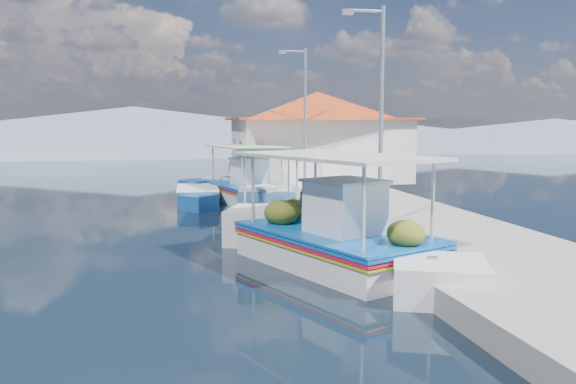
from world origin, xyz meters
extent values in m
plane|color=black|center=(0.00, 0.00, 0.00)|extent=(160.00, 160.00, 0.00)
cube|color=#A6A29B|center=(5.90, 6.00, 0.25)|extent=(5.00, 44.00, 0.50)
cylinder|color=#A5A8AD|center=(3.80, -3.00, 0.65)|extent=(0.20, 0.20, 0.30)
cylinder|color=#A5A8AD|center=(3.80, 2.00, 0.65)|extent=(0.20, 0.20, 0.30)
cylinder|color=#A5A8AD|center=(3.80, 8.00, 0.65)|extent=(0.20, 0.20, 0.30)
cylinder|color=#A5A8AD|center=(3.80, 14.00, 0.65)|extent=(0.20, 0.20, 0.30)
cube|color=white|center=(2.64, -0.27, 0.25)|extent=(4.22, 5.49, 1.08)
cube|color=white|center=(3.92, 2.72, 0.38)|extent=(2.33, 2.33, 1.19)
cube|color=white|center=(1.41, -3.17, 0.25)|extent=(2.27, 2.27, 1.02)
cube|color=#0D55AB|center=(2.64, -0.27, 0.75)|extent=(4.34, 5.66, 0.07)
cube|color=red|center=(2.64, -0.27, 0.66)|extent=(4.34, 5.66, 0.06)
cube|color=gold|center=(2.64, -0.27, 0.58)|extent=(4.34, 5.66, 0.05)
cube|color=#0D55AB|center=(2.64, -0.27, 0.83)|extent=(4.35, 5.62, 0.06)
cube|color=brown|center=(2.64, -0.27, 0.79)|extent=(3.99, 5.33, 0.06)
cube|color=white|center=(2.51, -0.58, 1.41)|extent=(1.84, 1.89, 1.24)
cube|color=silver|center=(2.51, -0.58, 2.06)|extent=(2.00, 2.04, 0.07)
cylinder|color=beige|center=(2.54, 2.02, 1.70)|extent=(0.08, 0.08, 1.81)
cylinder|color=beige|center=(4.37, 1.24, 1.70)|extent=(0.08, 0.08, 1.81)
cylinder|color=beige|center=(0.92, -1.77, 1.70)|extent=(0.08, 0.08, 1.81)
cylinder|color=beige|center=(2.75, -2.56, 1.70)|extent=(0.08, 0.08, 1.81)
cube|color=silver|center=(2.64, -0.27, 2.60)|extent=(4.33, 5.54, 0.08)
ellipsoid|color=#434E14|center=(2.85, 1.37, 1.11)|extent=(0.86, 0.95, 0.65)
ellipsoid|color=#434E14|center=(3.80, 1.58, 1.06)|extent=(0.72, 0.80, 0.54)
ellipsoid|color=#434E14|center=(2.05, -2.23, 1.08)|extent=(0.77, 0.85, 0.58)
sphere|color=orange|center=(3.95, -0.09, 1.64)|extent=(0.45, 0.45, 0.45)
cube|color=white|center=(2.19, 6.28, 0.23)|extent=(2.53, 4.08, 0.98)
cube|color=white|center=(1.87, 8.85, 0.35)|extent=(2.09, 2.09, 1.09)
cube|color=white|center=(2.50, 3.80, 0.23)|extent=(2.03, 2.03, 0.93)
cube|color=#0D55AB|center=(2.19, 6.28, 0.68)|extent=(2.61, 4.20, 0.06)
cube|color=red|center=(2.19, 6.28, 0.60)|extent=(2.61, 4.20, 0.05)
cube|color=gold|center=(2.19, 6.28, 0.53)|extent=(2.61, 4.20, 0.04)
cube|color=#174D8F|center=(2.19, 6.28, 0.76)|extent=(2.62, 4.16, 0.05)
cube|color=brown|center=(2.19, 6.28, 0.72)|extent=(2.36, 3.98, 0.05)
cylinder|color=beige|center=(1.17, 7.78, 1.55)|extent=(0.07, 0.07, 1.66)
cylinder|color=beige|center=(2.81, 7.99, 1.55)|extent=(0.07, 0.07, 1.66)
cylinder|color=beige|center=(1.57, 4.57, 1.55)|extent=(0.07, 0.07, 1.66)
cylinder|color=beige|center=(3.21, 4.78, 1.55)|extent=(0.07, 0.07, 1.66)
cube|color=#0C3D17|center=(2.19, 6.28, 2.38)|extent=(2.64, 4.09, 0.07)
cube|color=#174D8F|center=(0.00, 11.15, 0.20)|extent=(1.74, 3.15, 0.86)
cube|color=#174D8F|center=(-0.07, 13.22, 0.31)|extent=(1.66, 1.66, 0.95)
cube|color=#174D8F|center=(0.08, 9.15, 0.20)|extent=(1.61, 1.61, 0.82)
cube|color=#0D55AB|center=(0.00, 11.15, 0.60)|extent=(1.80, 3.24, 0.05)
cube|color=red|center=(0.00, 11.15, 0.53)|extent=(1.80, 3.24, 0.05)
cube|color=gold|center=(0.00, 11.15, 0.46)|extent=(1.80, 3.24, 0.04)
cube|color=white|center=(0.00, 11.15, 0.66)|extent=(1.81, 3.21, 0.05)
cube|color=brown|center=(0.00, 11.15, 0.63)|extent=(1.61, 3.08, 0.05)
cube|color=white|center=(2.06, 11.24, 0.23)|extent=(3.15, 4.55, 0.97)
cube|color=white|center=(2.77, 13.90, 0.35)|extent=(2.12, 2.12, 1.08)
cube|color=white|center=(1.37, 8.66, 0.23)|extent=(2.06, 2.06, 0.92)
cube|color=#0D55AB|center=(2.06, 11.24, 0.68)|extent=(3.24, 4.68, 0.06)
cube|color=red|center=(2.06, 11.24, 0.59)|extent=(3.24, 4.68, 0.05)
cube|color=gold|center=(2.06, 11.24, 0.52)|extent=(3.24, 4.68, 0.04)
cube|color=#0D55AB|center=(2.06, 11.24, 0.75)|extent=(3.25, 4.65, 0.05)
cube|color=brown|center=(2.06, 11.24, 0.72)|extent=(2.96, 4.42, 0.05)
cube|color=white|center=(1.98, 10.94, 1.28)|extent=(1.49, 1.59, 1.13)
cube|color=silver|center=(1.98, 10.94, 1.87)|extent=(1.62, 1.72, 0.06)
cylinder|color=beige|center=(1.68, 13.14, 1.54)|extent=(0.07, 0.07, 1.64)
cylinder|color=beige|center=(3.34, 12.70, 1.54)|extent=(0.07, 0.07, 1.64)
cylinder|color=beige|center=(0.78, 9.79, 1.54)|extent=(0.07, 0.07, 1.64)
cylinder|color=beige|center=(2.45, 9.34, 1.54)|extent=(0.07, 0.07, 1.64)
cube|color=silver|center=(2.06, 11.24, 2.36)|extent=(3.25, 4.58, 0.07)
cube|color=white|center=(6.20, 15.00, 2.00)|extent=(8.00, 6.00, 3.00)
cube|color=#C5451B|center=(6.20, 15.00, 3.55)|extent=(8.64, 6.48, 0.10)
pyramid|color=#C5451B|center=(6.20, 15.00, 4.20)|extent=(10.49, 10.49, 1.40)
cube|color=brown|center=(2.22, 14.00, 1.50)|extent=(0.06, 1.00, 2.00)
cube|color=#0D55AB|center=(2.22, 16.50, 2.10)|extent=(0.06, 1.20, 0.90)
cylinder|color=#A5A8AD|center=(4.60, 2.00, 3.50)|extent=(0.12, 0.12, 6.00)
cylinder|color=#A5A8AD|center=(4.10, 2.00, 6.35)|extent=(1.00, 0.08, 0.08)
cube|color=#A5A8AD|center=(3.60, 2.00, 6.30)|extent=(0.30, 0.14, 0.14)
cylinder|color=#A5A8AD|center=(4.60, 11.00, 3.50)|extent=(0.12, 0.12, 6.00)
cylinder|color=#A5A8AD|center=(4.10, 11.00, 6.35)|extent=(1.00, 0.08, 0.08)
cube|color=#A5A8AD|center=(3.60, 11.00, 6.30)|extent=(0.30, 0.14, 0.14)
cone|color=gray|center=(-5.00, 56.00, 2.45)|extent=(96.00, 96.00, 5.50)
cone|color=gray|center=(25.00, 56.00, 1.60)|extent=(76.80, 76.80, 3.80)
cone|color=gray|center=(50.00, 56.00, 1.80)|extent=(89.60, 89.60, 4.20)
camera|label=1|loc=(-1.16, -13.09, 3.38)|focal=35.90mm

